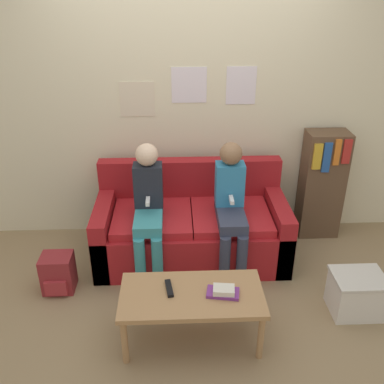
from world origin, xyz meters
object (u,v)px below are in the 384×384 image
Objects in this scene: couch at (191,227)px; tv_remote at (169,288)px; storage_box at (356,294)px; coffee_table at (192,298)px; person_right at (231,202)px; person_left at (148,204)px; bookshelf at (322,184)px; backpack at (58,273)px.

tv_remote is at bearing -101.05° from couch.
couch is at bearing 146.02° from storage_box.
coffee_table is 0.88× the size of person_right.
tv_remote is (-0.52, -0.81, -0.22)m from person_right.
storage_box is at bearing -35.40° from person_right.
person_left is 6.42× the size of tv_remote.
couch is at bearing -165.88° from bookshelf.
couch is at bearing 150.24° from person_right.
person_right is at bearing 144.60° from storage_box.
tv_remote is 0.16× the size of bookshelf.
couch is at bearing 87.79° from coffee_table.
couch is 1.48m from storage_box.
backpack is (-1.43, -0.28, -0.47)m from person_right.
coffee_table is at bearing -92.21° from couch.
storage_box reaches higher than backpack.
tv_remote reaches higher than storage_box.
person_right is 1.53m from backpack.
couch is at bearing 22.78° from backpack.
couch reaches higher than backpack.
backpack is (-0.74, -0.28, -0.47)m from person_left.
bookshelf reaches higher than couch.
person_left is 2.88× the size of storage_box.
person_left reaches higher than backpack.
person_left is 1.71m from bookshelf.
person_left is at bearing -153.19° from couch.
coffee_table is at bearing -69.11° from person_left.
tv_remote is 1.44m from storage_box.
bookshelf is at bearing 28.07° from person_right.
couch is 5.22× the size of backpack.
storage_box is at bearing -1.38° from tv_remote.
person_left reaches higher than bookshelf.
tv_remote is (0.17, -0.81, -0.22)m from person_left.
person_left is at bearing -162.86° from bookshelf.
couch is 1.50× the size of person_left.
couch reaches higher than storage_box.
coffee_table is 1.89m from bookshelf.
person_right is 2.87× the size of storage_box.
backpack is at bearing -161.73° from bookshelf.
person_right is at bearing 11.10° from backpack.
person_right is 3.47× the size of backpack.
backpack is (-2.37, -0.78, -0.38)m from bookshelf.
person_left reaches higher than coffee_table.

